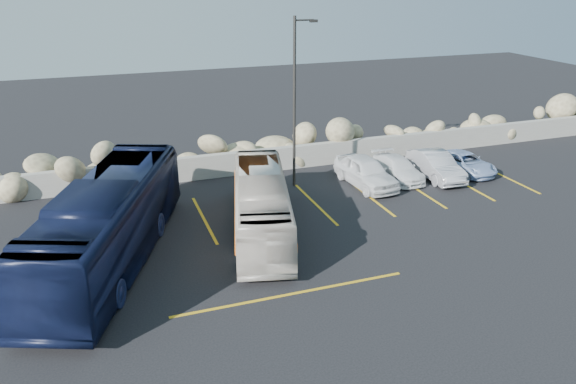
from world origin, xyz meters
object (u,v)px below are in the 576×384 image
object	(u,v)px
tour_coach	(109,223)
car_d	(465,163)
car_a	(366,172)
lamppost	(296,99)
car_c	(398,168)
car_b	(436,165)
vintage_bus	(261,205)

from	to	relation	value
tour_coach	car_d	world-z (taller)	tour_coach
tour_coach	car_a	world-z (taller)	tour_coach
lamppost	tour_coach	world-z (taller)	lamppost
car_a	car_c	distance (m)	2.03
car_b	car_a	bearing A→B (deg)	-179.42
car_c	vintage_bus	bearing A→B (deg)	-155.39
car_c	car_a	bearing A→B (deg)	-169.26
car_d	car_b	bearing A→B (deg)	-179.40
car_b	car_d	bearing A→B (deg)	9.43
vintage_bus	car_d	bearing A→B (deg)	29.99
vintage_bus	car_a	bearing A→B (deg)	42.32
lamppost	car_a	world-z (taller)	lamppost
car_a	car_c	size ratio (longest dim) A/B	1.14
vintage_bus	car_c	world-z (taller)	vintage_bus
car_b	car_d	size ratio (longest dim) A/B	1.09
vintage_bus	car_b	size ratio (longest dim) A/B	2.15
car_c	car_d	distance (m)	3.80
vintage_bus	car_d	size ratio (longest dim) A/B	2.35
vintage_bus	car_a	xyz separation A→B (m)	(6.36, 3.35, -0.48)
lamppost	tour_coach	bearing A→B (deg)	-150.67
vintage_bus	car_a	distance (m)	7.21
vintage_bus	tour_coach	xyz separation A→B (m)	(-5.81, -0.50, 0.35)
vintage_bus	tour_coach	size ratio (longest dim) A/B	0.77
car_b	car_d	world-z (taller)	car_b
vintage_bus	car_a	world-z (taller)	vintage_bus
car_b	car_c	world-z (taller)	car_b
car_a	car_b	size ratio (longest dim) A/B	1.05
car_b	lamppost	bearing A→B (deg)	172.67
lamppost	tour_coach	distance (m)	10.59
car_a	tour_coach	bearing A→B (deg)	-166.32
car_c	car_d	xyz separation A→B (m)	(3.79, -0.35, -0.03)
car_d	tour_coach	bearing A→B (deg)	-173.19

